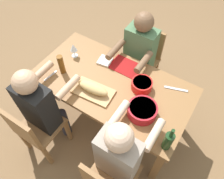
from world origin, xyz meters
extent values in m
plane|color=brown|center=(0.00, 0.00, 0.00)|extent=(8.00, 8.00, 0.00)
cube|color=olive|center=(0.00, 0.00, 0.72)|extent=(1.62, 0.85, 0.04)
cube|color=olive|center=(-0.75, -0.37, 0.35)|extent=(0.07, 0.07, 0.70)
cube|color=olive|center=(0.75, -0.37, 0.35)|extent=(0.07, 0.07, 0.70)
cube|color=olive|center=(-0.75, 0.37, 0.35)|extent=(0.07, 0.07, 0.70)
cube|color=olive|center=(0.75, 0.37, 0.35)|extent=(0.07, 0.07, 0.70)
cube|color=olive|center=(0.44, 0.67, 0.44)|extent=(0.40, 0.40, 0.03)
cube|color=olive|center=(0.44, 0.85, 0.65)|extent=(0.38, 0.04, 0.40)
cube|color=olive|center=(0.61, 0.50, 0.21)|extent=(0.04, 0.04, 0.42)
cube|color=olive|center=(0.27, 0.50, 0.21)|extent=(0.04, 0.04, 0.42)
cube|color=olive|center=(0.61, 0.84, 0.21)|extent=(0.04, 0.04, 0.42)
cube|color=olive|center=(0.27, 0.84, 0.21)|extent=(0.04, 0.04, 0.42)
cylinder|color=#2D2D38|center=(0.52, 0.45, 0.23)|extent=(0.11, 0.11, 0.45)
cylinder|color=#2D2D38|center=(0.36, 0.45, 0.23)|extent=(0.11, 0.11, 0.45)
cube|color=black|center=(0.44, 0.61, 0.73)|extent=(0.34, 0.20, 0.55)
cylinder|color=tan|center=(0.61, 0.34, 0.85)|extent=(0.07, 0.30, 0.07)
cylinder|color=tan|center=(0.27, 0.34, 0.85)|extent=(0.07, 0.30, 0.07)
sphere|color=tan|center=(0.44, 0.61, 1.09)|extent=(0.21, 0.21, 0.21)
cube|color=olive|center=(0.00, -0.67, 0.44)|extent=(0.40, 0.40, 0.03)
cube|color=olive|center=(0.00, -0.85, 0.65)|extent=(0.38, 0.04, 0.40)
cube|color=olive|center=(-0.17, -0.50, 0.21)|extent=(0.04, 0.04, 0.42)
cube|color=olive|center=(0.17, -0.50, 0.21)|extent=(0.04, 0.04, 0.42)
cube|color=olive|center=(-0.17, -0.84, 0.21)|extent=(0.04, 0.04, 0.42)
cube|color=olive|center=(0.17, -0.84, 0.21)|extent=(0.04, 0.04, 0.42)
cylinder|color=#2D2D38|center=(-0.08, -0.45, 0.23)|extent=(0.11, 0.11, 0.45)
cylinder|color=#2D2D38|center=(0.08, -0.45, 0.23)|extent=(0.11, 0.11, 0.45)
cube|color=#4C724C|center=(0.00, -0.61, 0.73)|extent=(0.34, 0.20, 0.55)
cylinder|color=brown|center=(-0.17, -0.34, 0.85)|extent=(0.07, 0.30, 0.07)
cylinder|color=brown|center=(0.17, -0.34, 0.85)|extent=(0.07, 0.30, 0.07)
sphere|color=brown|center=(0.00, -0.61, 1.09)|extent=(0.21, 0.21, 0.21)
cube|color=olive|center=(-0.44, 0.67, 0.44)|extent=(0.40, 0.40, 0.03)
cube|color=olive|center=(-0.27, 0.50, 0.21)|extent=(0.04, 0.04, 0.42)
cube|color=olive|center=(-0.61, 0.50, 0.21)|extent=(0.04, 0.04, 0.42)
cylinder|color=#2D2D38|center=(-0.36, 0.45, 0.23)|extent=(0.11, 0.11, 0.45)
cylinder|color=#2D2D38|center=(-0.52, 0.45, 0.23)|extent=(0.11, 0.11, 0.45)
cube|color=gray|center=(-0.44, 0.61, 0.73)|extent=(0.34, 0.20, 0.55)
cylinder|color=beige|center=(-0.27, 0.34, 0.85)|extent=(0.07, 0.30, 0.07)
cylinder|color=beige|center=(-0.61, 0.34, 0.85)|extent=(0.07, 0.30, 0.07)
sphere|color=beige|center=(-0.44, 0.61, 1.09)|extent=(0.21, 0.21, 0.21)
cylinder|color=#B21923|center=(-0.42, 0.15, 0.79)|extent=(0.27, 0.27, 0.10)
cylinder|color=orange|center=(-0.42, 0.15, 0.82)|extent=(0.24, 0.24, 0.04)
cylinder|color=red|center=(-0.28, -0.11, 0.79)|extent=(0.21, 0.21, 0.09)
cylinder|color=#2D7028|center=(-0.28, -0.11, 0.82)|extent=(0.18, 0.18, 0.03)
cube|color=tan|center=(0.09, 0.19, 0.75)|extent=(0.42, 0.25, 0.02)
ellipsoid|color=tan|center=(0.09, 0.19, 0.81)|extent=(0.33, 0.14, 0.09)
cylinder|color=#193819|center=(-0.73, 0.32, 0.84)|extent=(0.08, 0.08, 0.20)
cylinder|color=#193819|center=(-0.73, 0.32, 0.98)|extent=(0.03, 0.03, 0.09)
cylinder|color=brown|center=(0.51, 0.15, 0.85)|extent=(0.06, 0.06, 0.22)
cylinder|color=silver|center=(0.56, -0.10, 0.74)|extent=(0.07, 0.07, 0.01)
cylinder|color=silver|center=(0.56, -0.10, 0.78)|extent=(0.01, 0.01, 0.07)
cone|color=silver|center=(0.56, -0.10, 0.86)|extent=(0.08, 0.08, 0.08)
cube|color=silver|center=(0.58, 0.27, 0.74)|extent=(0.03, 0.17, 0.01)
cube|color=maroon|center=(0.00, -0.27, 0.74)|extent=(0.32, 0.23, 0.01)
cube|color=silver|center=(-0.57, -0.27, 0.74)|extent=(0.23, 0.09, 0.01)
cube|color=white|center=(0.22, -0.21, 0.75)|extent=(0.16, 0.16, 0.02)
camera|label=1|loc=(-0.74, 1.15, 2.47)|focal=35.11mm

